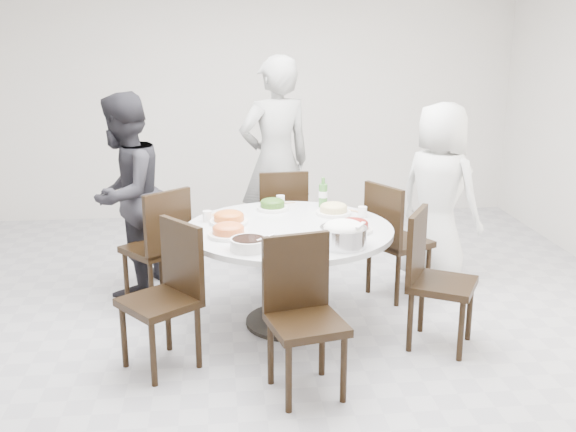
{
  "coord_description": "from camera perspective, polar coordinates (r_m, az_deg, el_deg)",
  "views": [
    {
      "loc": [
        -0.4,
        -4.66,
        2.14
      ],
      "look_at": [
        0.09,
        -0.01,
        0.82
      ],
      "focal_mm": 42.0,
      "sensor_mm": 36.0,
      "label": 1
    }
  ],
  "objects": [
    {
      "name": "dining_table",
      "position": [
        4.95,
        0.06,
        -5.12
      ],
      "size": [
        1.5,
        1.5,
        0.75
      ],
      "primitive_type": "cylinder",
      "color": "silver",
      "rests_on": "floor"
    },
    {
      "name": "chair_ne",
      "position": [
        5.53,
        9.42,
        -1.99
      ],
      "size": [
        0.57,
        0.57,
        0.95
      ],
      "primitive_type": "cube",
      "rotation": [
        0.0,
        0.0,
        2.07
      ],
      "color": "black",
      "rests_on": "floor"
    },
    {
      "name": "diner_right",
      "position": [
        5.8,
        12.65,
        1.78
      ],
      "size": [
        0.86,
        0.9,
        1.55
      ],
      "primitive_type": "imported",
      "rotation": [
        0.0,
        0.0,
        2.25
      ],
      "color": "silver",
      "rests_on": "floor"
    },
    {
      "name": "wall_back",
      "position": [
        7.71,
        -3.07,
        10.24
      ],
      "size": [
        6.0,
        0.01,
        2.8
      ],
      "primitive_type": "cube",
      "color": "silver",
      "rests_on": "ground"
    },
    {
      "name": "tea_cups",
      "position": [
        5.39,
        -1.0,
        1.26
      ],
      "size": [
        0.07,
        0.07,
        0.08
      ],
      "primitive_type": "cylinder",
      "color": "white",
      "rests_on": "dining_table"
    },
    {
      "name": "dish_tofu",
      "position": [
        4.63,
        -5.07,
        -1.31
      ],
      "size": [
        0.28,
        0.28,
        0.07
      ],
      "primitive_type": "cylinder",
      "color": "white",
      "rests_on": "dining_table"
    },
    {
      "name": "chair_s",
      "position": [
        4.01,
        1.58,
        -8.81
      ],
      "size": [
        0.5,
        0.5,
        0.95
      ],
      "primitive_type": "cube",
      "rotation": [
        0.0,
        0.0,
        6.51
      ],
      "color": "black",
      "rests_on": "floor"
    },
    {
      "name": "chopsticks",
      "position": [
        5.42,
        -0.91,
        0.98
      ],
      "size": [
        0.24,
        0.04,
        0.01
      ],
      "primitive_type": null,
      "color": "tan",
      "rests_on": "dining_table"
    },
    {
      "name": "dish_orange",
      "position": [
        4.93,
        -5.02,
        -0.22
      ],
      "size": [
        0.28,
        0.28,
        0.08
      ],
      "primitive_type": "cylinder",
      "color": "white",
      "rests_on": "dining_table"
    },
    {
      "name": "wall_front",
      "position": [
        1.86,
        7.07,
        -7.84
      ],
      "size": [
        6.0,
        0.01,
        2.8
      ],
      "primitive_type": "cube",
      "color": "silver",
      "rests_on": "ground"
    },
    {
      "name": "chair_nw",
      "position": [
        5.4,
        -11.21,
        -2.52
      ],
      "size": [
        0.59,
        0.59,
        0.95
      ],
      "primitive_type": "cube",
      "rotation": [
        0.0,
        0.0,
        3.85
      ],
      "color": "black",
      "rests_on": "floor"
    },
    {
      "name": "beverage_bottle",
      "position": [
        5.36,
        2.99,
        2.02
      ],
      "size": [
        0.07,
        0.07,
        0.24
      ],
      "primitive_type": "cylinder",
      "color": "#39752E",
      "rests_on": "dining_table"
    },
    {
      "name": "diner_left",
      "position": [
        5.62,
        -13.64,
        1.75
      ],
      "size": [
        0.85,
        0.96,
        1.65
      ],
      "primitive_type": "imported",
      "rotation": [
        0.0,
        0.0,
        4.37
      ],
      "color": "black",
      "rests_on": "floor"
    },
    {
      "name": "rice_bowl",
      "position": [
        4.41,
        4.71,
        -1.76
      ],
      "size": [
        0.31,
        0.31,
        0.13
      ],
      "primitive_type": "cylinder",
      "color": "silver",
      "rests_on": "dining_table"
    },
    {
      "name": "soup_bowl",
      "position": [
        4.35,
        -3.33,
        -2.4
      ],
      "size": [
        0.25,
        0.25,
        0.08
      ],
      "primitive_type": "cylinder",
      "color": "white",
      "rests_on": "dining_table"
    },
    {
      "name": "dish_pale",
      "position": [
        5.16,
        3.88,
        0.51
      ],
      "size": [
        0.27,
        0.27,
        0.07
      ],
      "primitive_type": "cylinder",
      "color": "white",
      "rests_on": "dining_table"
    },
    {
      "name": "floor",
      "position": [
        5.14,
        -1.01,
        -8.82
      ],
      "size": [
        6.0,
        6.0,
        0.01
      ],
      "primitive_type": "cube",
      "color": "#AAAAAE",
      "rests_on": "ground"
    },
    {
      "name": "chair_se",
      "position": [
        4.7,
        12.96,
        -5.4
      ],
      "size": [
        0.57,
        0.57,
        0.95
      ],
      "primitive_type": "cube",
      "rotation": [
        0.0,
        0.0,
        7.33
      ],
      "color": "black",
      "rests_on": "floor"
    },
    {
      "name": "diner_middle",
      "position": [
        6.11,
        -1.06,
        4.56
      ],
      "size": [
        0.81,
        0.66,
        1.91
      ],
      "primitive_type": "imported",
      "rotation": [
        0.0,
        0.0,
        3.48
      ],
      "color": "black",
      "rests_on": "floor"
    },
    {
      "name": "dish_greens",
      "position": [
        5.28,
        -1.33,
        0.86
      ],
      "size": [
        0.24,
        0.24,
        0.06
      ],
      "primitive_type": "cylinder",
      "color": "white",
      "rests_on": "dining_table"
    },
    {
      "name": "dish_redbrown",
      "position": [
        4.74,
        5.58,
        -0.95
      ],
      "size": [
        0.26,
        0.26,
        0.07
      ],
      "primitive_type": "cylinder",
      "color": "white",
      "rests_on": "dining_table"
    },
    {
      "name": "chair_n",
      "position": [
        6.0,
        -0.61,
        -0.33
      ],
      "size": [
        0.44,
        0.44,
        0.95
      ],
      "primitive_type": "cube",
      "rotation": [
        0.0,
        0.0,
        3.18
      ],
      "color": "black",
      "rests_on": "floor"
    },
    {
      "name": "chair_sw",
      "position": [
        4.37,
        -10.87,
        -6.92
      ],
      "size": [
        0.59,
        0.59,
        0.95
      ],
      "primitive_type": "cube",
      "rotation": [
        0.0,
        0.0,
        5.37
      ],
      "color": "black",
      "rests_on": "floor"
    }
  ]
}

